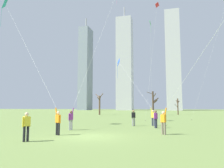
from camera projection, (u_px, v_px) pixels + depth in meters
ground_plane at (89, 136)px, 14.08m from camera, size 400.00×400.00×0.00m
kite_flyer_midfield_left_pink at (79, 96)px, 19.42m from camera, size 2.34×9.93×17.49m
kite_flyer_foreground_right_teal at (39, 80)px, 16.97m from camera, size 10.09×5.70×13.78m
kite_flyer_midfield_right_blue at (145, 104)px, 23.60m from camera, size 5.50×6.91×8.81m
kite_flyer_midfield_center_white at (191, 78)px, 12.58m from camera, size 7.74×11.73×12.96m
bystander_watching_nearby at (26, 125)px, 12.07m from camera, size 0.31×0.48×1.62m
bystander_strolling_midfield at (156, 118)px, 19.93m from camera, size 0.34×0.45×1.62m
bystander_far_off_by_trees at (133, 117)px, 22.12m from camera, size 0.37×0.42×1.62m
distant_kite_drifting_left_red at (156, 15)px, 35.02m from camera, size 2.17×4.88×19.23m
distant_kite_low_near_trees_green at (150, 34)px, 34.18m from camera, size 0.42×4.51×15.59m
bare_tree_center at (99, 103)px, 55.02m from camera, size 1.98×3.54×5.54m
bare_tree_left_of_center at (153, 102)px, 52.80m from camera, size 2.93×2.38×5.82m
bare_tree_leftmost at (178, 106)px, 54.71m from camera, size 1.44×2.61×4.13m
skyline_slender_spire at (125, 63)px, 142.08m from camera, size 10.13×9.08×69.43m
skyline_mid_tower_right at (85, 69)px, 153.57m from camera, size 6.92×11.58×66.52m
skyline_wide_slab at (173, 60)px, 135.25m from camera, size 8.94×10.69×62.77m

